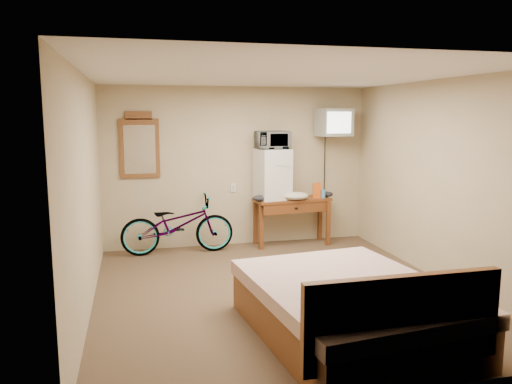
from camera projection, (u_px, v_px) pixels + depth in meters
room at (279, 187)px, 5.69m from camera, size 4.60×4.64×2.50m
desk at (293, 207)px, 7.90m from camera, size 1.24×0.58×0.75m
mini_fridge at (272, 174)px, 7.81m from camera, size 0.56×0.54×0.79m
microwave at (273, 140)px, 7.73m from camera, size 0.51×0.36×0.28m
snack_bag at (317, 190)px, 7.94m from camera, size 0.13×0.10×0.24m
blue_cup at (323, 194)px, 7.97m from camera, size 0.07×0.07×0.13m
cloth_cream at (296, 196)px, 7.77m from camera, size 0.40×0.31×0.12m
cloth_dark_a at (260, 198)px, 7.66m from camera, size 0.25×0.19×0.09m
cloth_dark_b at (327, 194)px, 8.06m from camera, size 0.19×0.15×0.09m
crt_television at (334, 122)px, 7.88m from camera, size 0.53×0.61×0.43m
wall_mirror at (140, 146)px, 7.46m from camera, size 0.58×0.04×0.99m
bicycle at (178, 225)px, 7.45m from camera, size 1.67×0.60×0.88m
bed at (351, 309)px, 4.59m from camera, size 1.85×2.32×0.90m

